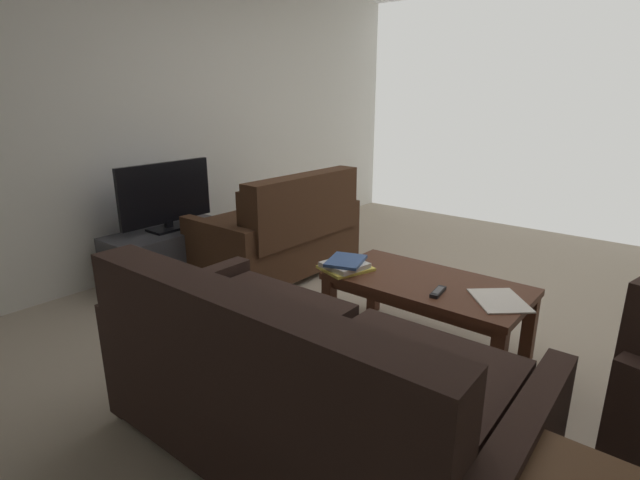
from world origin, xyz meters
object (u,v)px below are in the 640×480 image
(tv_remote, at_px, (438,292))
(loose_magazine, at_px, (499,300))
(coffee_table, at_px, (426,291))
(loveseat_near, at_px, (282,233))
(book_stack, at_px, (345,265))
(flat_tv, at_px, (166,195))
(sofa_main, at_px, (300,386))
(tv_stand, at_px, (172,255))

(tv_remote, xyz_separation_m, loose_magazine, (-0.30, -0.11, -0.01))
(tv_remote, bearing_deg, coffee_table, -45.25)
(loveseat_near, height_order, loose_magazine, loveseat_near)
(loveseat_near, distance_m, book_stack, 1.18)
(loveseat_near, bearing_deg, flat_tv, 46.40)
(sofa_main, distance_m, loveseat_near, 2.24)
(sofa_main, relative_size, tv_remote, 10.94)
(tv_stand, relative_size, loose_magazine, 3.28)
(loveseat_near, xyz_separation_m, loose_magazine, (-1.98, 0.40, 0.07))
(sofa_main, height_order, coffee_table, sofa_main)
(loveseat_near, xyz_separation_m, tv_remote, (-1.67, 0.51, 0.08))
(tv_stand, xyz_separation_m, book_stack, (-1.69, -0.14, 0.26))
(book_stack, xyz_separation_m, tv_remote, (-0.62, -0.02, -0.02))
(flat_tv, bearing_deg, book_stack, -175.37)
(coffee_table, distance_m, book_stack, 0.52)
(flat_tv, bearing_deg, loveseat_near, -133.60)
(flat_tv, height_order, book_stack, flat_tv)
(sofa_main, xyz_separation_m, loveseat_near, (1.59, -1.57, 0.00))
(sofa_main, relative_size, loveseat_near, 1.30)
(loveseat_near, height_order, tv_remote, loveseat_near)
(coffee_table, xyz_separation_m, flat_tv, (2.18, 0.29, 0.34))
(tv_stand, height_order, book_stack, book_stack)
(book_stack, distance_m, loose_magazine, 0.93)
(loveseat_near, bearing_deg, sofa_main, 135.36)
(coffee_table, bearing_deg, sofa_main, 92.56)
(loose_magazine, bearing_deg, tv_stand, -36.14)
(loveseat_near, bearing_deg, loose_magazine, 168.61)
(tv_stand, xyz_separation_m, tv_remote, (-2.31, -0.16, 0.24))
(sofa_main, xyz_separation_m, book_stack, (0.54, -1.04, 0.11))
(tv_stand, height_order, tv_remote, tv_remote)
(loose_magazine, bearing_deg, coffee_table, -45.10)
(book_stack, bearing_deg, loveseat_near, -26.82)
(sofa_main, distance_m, flat_tv, 2.43)
(sofa_main, distance_m, book_stack, 1.18)
(sofa_main, xyz_separation_m, tv_remote, (-0.08, -1.06, 0.08))
(flat_tv, relative_size, loose_magazine, 2.63)
(book_stack, bearing_deg, tv_stand, 4.57)
(coffee_table, bearing_deg, loose_magazine, 176.94)
(coffee_table, distance_m, loose_magazine, 0.44)
(sofa_main, bearing_deg, coffee_table, -87.44)
(flat_tv, xyz_separation_m, tv_remote, (-2.31, -0.16, -0.27))
(tv_stand, xyz_separation_m, flat_tv, (-0.00, 0.00, 0.50))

